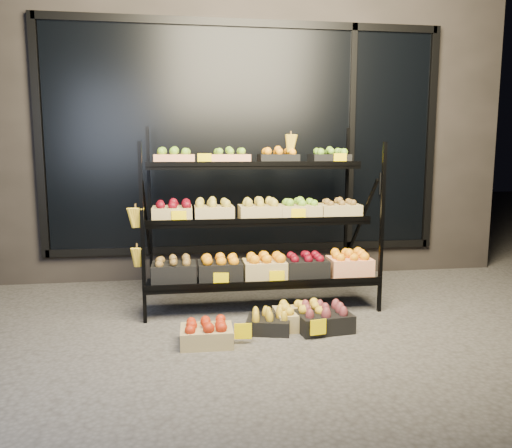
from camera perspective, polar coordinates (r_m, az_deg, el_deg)
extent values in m
plane|color=#514F4C|center=(4.23, 1.57, -11.34)|extent=(24.00, 24.00, 0.00)
cube|color=#2D2826|center=(6.56, -2.35, 11.23)|extent=(6.00, 2.00, 3.50)
cube|color=black|center=(5.54, -1.22, 9.68)|extent=(4.20, 0.04, 2.40)
cube|color=black|center=(5.63, -1.15, -2.73)|extent=(4.30, 0.06, 0.08)
cube|color=black|center=(5.68, -1.23, 21.98)|extent=(4.30, 0.06, 0.08)
cube|color=black|center=(5.67, -23.58, 8.96)|extent=(0.08, 0.06, 2.50)
cube|color=black|center=(6.17, 19.30, 9.09)|extent=(0.08, 0.06, 2.50)
cube|color=black|center=(5.80, 10.83, 9.48)|extent=(0.06, 0.06, 2.50)
cylinder|color=black|center=(5.90, 14.02, 4.50)|extent=(0.02, 0.02, 0.25)
cube|color=black|center=(4.17, -12.85, -1.17)|extent=(0.03, 0.03, 1.50)
cube|color=black|center=(4.49, 14.19, -0.53)|extent=(0.03, 0.03, 1.50)
cube|color=black|center=(5.11, -12.05, 1.52)|extent=(0.03, 0.03, 1.66)
cube|color=black|center=(5.38, 10.29, 1.91)|extent=(0.03, 0.03, 1.66)
cube|color=black|center=(4.48, 0.81, -6.64)|extent=(2.05, 0.42, 0.03)
cube|color=black|center=(4.28, 1.24, -6.88)|extent=(2.05, 0.02, 0.05)
cube|color=black|center=(4.67, 0.23, 0.25)|extent=(2.05, 0.40, 0.03)
cube|color=black|center=(4.48, 0.60, 0.35)|extent=(2.05, 0.02, 0.05)
cube|color=black|center=(4.92, -0.29, 6.52)|extent=(2.05, 0.40, 0.03)
cube|color=black|center=(4.73, 0.04, 6.86)|extent=(2.05, 0.02, 0.05)
cube|color=tan|center=(4.87, -9.31, 7.21)|extent=(0.38, 0.28, 0.11)
ellipsoid|color=#6CA529|center=(4.87, -9.33, 8.21)|extent=(0.32, 0.24, 0.07)
cube|color=tan|center=(4.89, -3.01, 7.31)|extent=(0.38, 0.28, 0.11)
ellipsoid|color=#6CA529|center=(4.89, -3.02, 8.31)|extent=(0.32, 0.24, 0.07)
cube|color=black|center=(4.96, 2.54, 7.33)|extent=(0.38, 0.28, 0.11)
ellipsoid|color=orange|center=(4.96, 2.55, 8.32)|extent=(0.32, 0.24, 0.07)
cube|color=black|center=(5.08, 8.37, 7.28)|extent=(0.38, 0.28, 0.11)
ellipsoid|color=#6CA529|center=(5.08, 8.39, 8.24)|extent=(0.32, 0.24, 0.07)
cube|color=tan|center=(4.61, -9.40, 1.09)|extent=(0.38, 0.28, 0.14)
ellipsoid|color=#620713|center=(4.59, -9.43, 2.33)|extent=(0.32, 0.24, 0.07)
cube|color=tan|center=(4.61, -4.96, 1.18)|extent=(0.38, 0.28, 0.14)
ellipsoid|color=gold|center=(4.60, -4.97, 2.42)|extent=(0.32, 0.24, 0.07)
cube|color=tan|center=(4.66, 0.40, 1.29)|extent=(0.38, 0.28, 0.14)
ellipsoid|color=gold|center=(4.65, 0.40, 2.51)|extent=(0.32, 0.24, 0.07)
cube|color=tan|center=(4.73, 4.97, 1.36)|extent=(0.38, 0.28, 0.14)
ellipsoid|color=#6CA529|center=(4.72, 4.99, 2.57)|extent=(0.32, 0.24, 0.07)
cube|color=tan|center=(4.83, 9.45, 1.43)|extent=(0.38, 0.28, 0.14)
ellipsoid|color=brown|center=(4.82, 9.48, 2.61)|extent=(0.32, 0.24, 0.07)
cube|color=black|center=(4.40, -9.35, -5.62)|extent=(0.38, 0.28, 0.18)
ellipsoid|color=brown|center=(4.37, -9.38, -4.10)|extent=(0.32, 0.24, 0.07)
cube|color=black|center=(4.41, -4.13, -5.50)|extent=(0.38, 0.28, 0.18)
ellipsoid|color=orange|center=(4.38, -4.14, -3.98)|extent=(0.32, 0.24, 0.07)
cube|color=tan|center=(4.45, 1.01, -5.33)|extent=(0.38, 0.28, 0.18)
ellipsoid|color=orange|center=(4.43, 1.02, -3.82)|extent=(0.32, 0.24, 0.07)
cube|color=black|center=(4.53, 5.70, -5.14)|extent=(0.38, 0.28, 0.18)
ellipsoid|color=#620713|center=(4.50, 5.72, -3.66)|extent=(0.32, 0.24, 0.07)
cube|color=tan|center=(4.64, 10.63, -4.91)|extent=(0.38, 0.28, 0.18)
ellipsoid|color=orange|center=(4.62, 10.67, -3.46)|extent=(0.32, 0.24, 0.07)
ellipsoid|color=gold|center=(4.16, -13.62, 1.92)|extent=(0.14, 0.08, 0.22)
ellipsoid|color=gold|center=(4.21, -13.47, -2.53)|extent=(0.14, 0.08, 0.22)
ellipsoid|color=gold|center=(4.88, 4.01, 10.26)|extent=(0.14, 0.08, 0.22)
cube|color=#F2D000|center=(4.46, -8.80, 0.73)|extent=(0.13, 0.01, 0.12)
cube|color=#F2D000|center=(4.58, 4.87, 1.00)|extent=(0.13, 0.01, 0.12)
cube|color=#F2D000|center=(4.96, 9.59, 7.28)|extent=(0.13, 0.01, 0.12)
cube|color=#F2D000|center=(4.72, -5.91, 7.30)|extent=(0.13, 0.01, 0.12)
cube|color=#F2D000|center=(4.27, -4.01, -6.37)|extent=(0.13, 0.01, 0.12)
cube|color=#F2D000|center=(4.33, 2.41, -6.14)|extent=(0.13, 0.01, 0.12)
cube|color=#F2D000|center=(3.80, -1.49, -12.71)|extent=(0.13, 0.01, 0.12)
cube|color=#F2D000|center=(3.90, 7.11, -12.18)|extent=(0.13, 0.01, 0.12)
cube|color=tan|center=(3.80, -5.66, -12.63)|extent=(0.39, 0.29, 0.13)
ellipsoid|color=#B71E0D|center=(3.77, -5.68, -11.27)|extent=(0.33, 0.24, 0.07)
cube|color=black|center=(4.03, 1.45, -11.46)|extent=(0.39, 0.32, 0.12)
ellipsoid|color=gold|center=(4.00, 1.46, -10.28)|extent=(0.33, 0.27, 0.07)
cube|color=tan|center=(4.16, 5.12, -10.69)|extent=(0.42, 0.32, 0.14)
ellipsoid|color=gold|center=(4.12, 5.14, -9.37)|extent=(0.35, 0.27, 0.07)
cube|color=black|center=(4.10, 7.70, -10.98)|extent=(0.46, 0.36, 0.14)
ellipsoid|color=brown|center=(4.07, 7.73, -9.62)|extent=(0.39, 0.31, 0.07)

